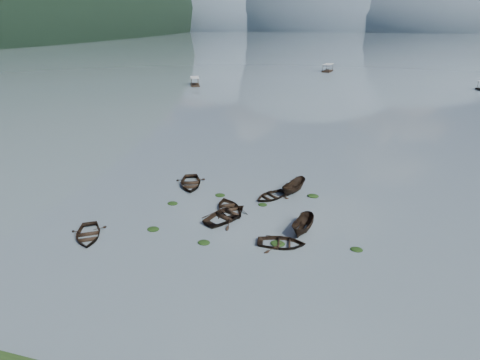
% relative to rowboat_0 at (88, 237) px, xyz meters
% --- Properties ---
extents(ground_plane, '(2400.00, 2400.00, 0.00)m').
position_rel_rowboat_0_xyz_m(ground_plane, '(10.72, -0.97, 0.00)').
color(ground_plane, slate).
extents(haze_mtn_a, '(520.00, 520.00, 280.00)m').
position_rel_rowboat_0_xyz_m(haze_mtn_a, '(-249.28, 899.03, 0.00)').
color(haze_mtn_a, '#475666').
rests_on(haze_mtn_a, ground).
extents(haze_mtn_b, '(520.00, 520.00, 340.00)m').
position_rel_rowboat_0_xyz_m(haze_mtn_b, '(-49.28, 899.03, 0.00)').
color(haze_mtn_b, '#475666').
rests_on(haze_mtn_b, ground).
extents(haze_mtn_c, '(520.00, 520.00, 260.00)m').
position_rel_rowboat_0_xyz_m(haze_mtn_c, '(150.72, 899.03, 0.00)').
color(haze_mtn_c, '#475666').
rests_on(haze_mtn_c, ground).
extents(rowboat_0, '(4.87, 5.27, 0.89)m').
position_rel_rowboat_0_xyz_m(rowboat_0, '(0.00, 0.00, 0.00)').
color(rowboat_0, black).
rests_on(rowboat_0, ground).
extents(rowboat_1, '(5.46, 6.02, 1.02)m').
position_rel_rowboat_0_xyz_m(rowboat_1, '(10.65, 6.30, 0.00)').
color(rowboat_1, black).
rests_on(rowboat_1, ground).
extents(rowboat_3, '(4.90, 5.30, 0.90)m').
position_rel_rowboat_0_xyz_m(rowboat_3, '(10.42, 7.96, 0.00)').
color(rowboat_3, black).
rests_on(rowboat_3, ground).
extents(rowboat_4, '(4.39, 3.39, 0.84)m').
position_rel_rowboat_0_xyz_m(rowboat_4, '(16.43, 2.98, 0.00)').
color(rowboat_4, black).
rests_on(rowboat_4, ground).
extents(rowboat_5, '(2.23, 4.11, 1.50)m').
position_rel_rowboat_0_xyz_m(rowboat_5, '(17.91, 5.71, 0.00)').
color(rowboat_5, black).
rests_on(rowboat_5, ground).
extents(rowboat_6, '(4.98, 5.78, 1.01)m').
position_rel_rowboat_0_xyz_m(rowboat_6, '(4.47, 12.59, 0.00)').
color(rowboat_6, black).
rests_on(rowboat_6, ground).
extents(rowboat_7, '(4.61, 4.84, 0.82)m').
position_rel_rowboat_0_xyz_m(rowboat_7, '(13.91, 11.77, 0.00)').
color(rowboat_7, black).
rests_on(rowboat_7, ground).
extents(rowboat_8, '(2.94, 4.20, 1.52)m').
position_rel_rowboat_0_xyz_m(rowboat_8, '(16.02, 13.82, 0.00)').
color(rowboat_8, black).
rests_on(rowboat_8, ground).
extents(weed_clump_0, '(1.10, 0.90, 0.24)m').
position_rel_rowboat_0_xyz_m(weed_clump_0, '(4.89, 2.56, 0.00)').
color(weed_clump_0, black).
rests_on(weed_clump_0, ground).
extents(weed_clump_1, '(1.07, 0.86, 0.24)m').
position_rel_rowboat_0_xyz_m(weed_clump_1, '(10.04, 1.65, 0.00)').
color(weed_clump_1, black).
rests_on(weed_clump_1, ground).
extents(weed_clump_2, '(1.24, 0.99, 0.27)m').
position_rel_rowboat_0_xyz_m(weed_clump_2, '(16.09, 3.05, 0.00)').
color(weed_clump_2, black).
rests_on(weed_clump_2, ground).
extents(weed_clump_3, '(0.92, 0.78, 0.20)m').
position_rel_rowboat_0_xyz_m(weed_clump_3, '(13.42, 9.84, 0.00)').
color(weed_clump_3, black).
rests_on(weed_clump_3, ground).
extents(weed_clump_4, '(1.01, 0.80, 0.21)m').
position_rel_rowboat_0_xyz_m(weed_clump_4, '(22.48, 3.86, 0.00)').
color(weed_clump_4, black).
rests_on(weed_clump_4, ground).
extents(weed_clump_5, '(1.09, 0.88, 0.23)m').
position_rel_rowboat_0_xyz_m(weed_clump_5, '(4.43, 7.77, 0.00)').
color(weed_clump_5, black).
rests_on(weed_clump_5, ground).
extents(weed_clump_6, '(1.10, 0.92, 0.23)m').
position_rel_rowboat_0_xyz_m(weed_clump_6, '(8.54, 10.88, 0.00)').
color(weed_clump_6, black).
rests_on(weed_clump_6, ground).
extents(weed_clump_7, '(1.23, 0.98, 0.27)m').
position_rel_rowboat_0_xyz_m(weed_clump_7, '(18.21, 13.20, 0.00)').
color(weed_clump_7, black).
rests_on(weed_clump_7, ground).
extents(pontoon_left, '(4.60, 6.34, 2.24)m').
position_rel_rowboat_0_xyz_m(pontoon_left, '(-21.02, 80.11, 0.00)').
color(pontoon_left, black).
rests_on(pontoon_left, ground).
extents(pontoon_centre, '(4.07, 7.11, 2.56)m').
position_rel_rowboat_0_xyz_m(pontoon_centre, '(14.71, 123.24, 0.00)').
color(pontoon_centre, black).
rests_on(pontoon_centre, ground).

